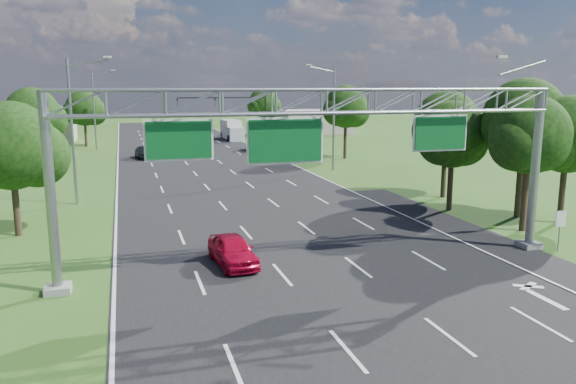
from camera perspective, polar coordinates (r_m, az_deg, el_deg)
name	(u,v)px	position (r m, az deg, el deg)	size (l,w,h in m)	color
ground	(238,195)	(42.69, -5.07, -0.33)	(220.00, 220.00, 0.00)	#2F5218
road	(238,195)	(42.69, -5.07, -0.33)	(18.00, 180.00, 0.02)	black
road_flare	(483,239)	(32.16, 19.19, -4.57)	(3.00, 30.00, 0.02)	black
sign_gantry	(326,115)	(24.64, 3.85, 7.76)	(23.50, 1.00, 9.56)	gray
regulatory_sign	(560,222)	(30.91, 25.94, -2.79)	(0.60, 0.08, 2.10)	gray
traffic_signal	(241,108)	(77.75, -4.85, 8.49)	(12.21, 0.24, 7.00)	black
streetlight_l_near	(75,124)	(41.29, -20.86, 6.46)	(2.97, 0.22, 10.16)	gray
streetlight_l_far	(96,106)	(76.20, -18.97, 8.22)	(2.97, 0.22, 10.16)	gray
streetlight_r_mid	(332,113)	(54.74, 4.49, 8.00)	(2.97, 0.22, 10.16)	gray
tree_cluster_right	(501,132)	(38.12, 20.82, 5.76)	(9.91, 14.60, 8.68)	#2D2116
tree_verge_la	(13,150)	(33.79, -26.17, 3.86)	(5.76, 4.80, 7.40)	#2D2116
tree_verge_lb	(33,116)	(56.73, -24.44, 7.01)	(5.76, 4.80, 8.06)	#2D2116
tree_verge_lc	(85,110)	(81.33, -19.95, 7.86)	(5.76, 4.80, 7.62)	#2D2116
tree_verge_rd	(346,109)	(63.96, 5.94, 8.42)	(5.76, 4.80, 8.28)	#2D2116
tree_verge_re	(264,104)	(91.92, -2.44, 8.88)	(5.76, 4.80, 7.84)	#2D2116
building_left	(23,126)	(90.33, -25.35, 6.12)	(14.00, 10.00, 5.00)	#A6988B
building_right	(314,122)	(98.69, 2.66, 7.15)	(12.00, 9.00, 4.00)	#A6988B
red_coupe	(233,250)	(26.16, -5.64, -5.89)	(1.65, 4.09, 1.40)	#BD082B
car_queue_a	(192,146)	(72.10, -9.76, 4.65)	(2.00, 4.93, 1.43)	silver
car_queue_b	(189,151)	(66.66, -10.00, 4.09)	(2.11, 4.57, 1.27)	black
car_queue_c	(144,152)	(66.05, -14.44, 3.94)	(1.72, 4.27, 1.45)	black
car_queue_d	(256,145)	(71.54, -3.28, 4.80)	(1.66, 4.77, 1.57)	silver
box_truck	(232,130)	(87.32, -5.73, 6.26)	(2.43, 7.88, 2.97)	silver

